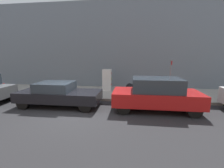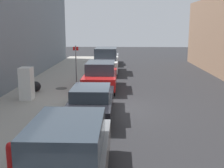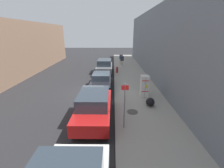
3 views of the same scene
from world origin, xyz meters
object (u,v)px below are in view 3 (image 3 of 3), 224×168
Objects in this scene: parked_suv_red at (94,106)px; discarded_refrigerator at (144,86)px; pedestrian_walking_far at (121,58)px; parked_sedan_dark at (101,81)px; parked_suv_gray at (105,66)px; trash_bag at (150,102)px; pedestrian_standing_near at (122,60)px; fire_hydrant at (117,70)px; street_sign_post at (125,104)px.

discarded_refrigerator is at bearing -138.48° from parked_suv_red.
parked_sedan_dark is at bearing 86.05° from pedestrian_walking_far.
discarded_refrigerator is at bearing 114.80° from parked_suv_gray.
pedestrian_standing_near is at bearing -84.43° from trash_bag.
pedestrian_walking_far is at bearing -97.65° from fire_hydrant.
pedestrian_walking_far reaches higher than parked_suv_red.
pedestrian_standing_near is (-0.83, -3.76, 0.60)m from fire_hydrant.
pedestrian_walking_far is 10.67m from parked_sedan_dark.
parked_suv_gray is 10.98m from parked_suv_red.
street_sign_post reaches higher than pedestrian_walking_far.
pedestrian_standing_near is 0.38× the size of parked_suv_red.
trash_bag is at bearing 102.94° from fire_hydrant.
fire_hydrant is 5.25m from parked_sedan_dark.
pedestrian_walking_far is 5.39m from parked_suv_gray.
discarded_refrigerator is 7.52m from fire_hydrant.
pedestrian_walking_far is (-0.64, -16.92, -0.42)m from street_sign_post.
pedestrian_walking_far is at bearing -92.16° from street_sign_post.
street_sign_post is at bearing 51.55° from trash_bag.
pedestrian_walking_far reaches higher than parked_sedan_dark.
fire_hydrant is 10.56m from parked_suv_red.
fire_hydrant is (1.98, -7.24, -0.44)m from discarded_refrigerator.
parked_suv_red is at bearing 90.00° from parked_sedan_dark.
fire_hydrant is 5.49m from pedestrian_walking_far.
discarded_refrigerator is 0.98× the size of pedestrian_standing_near.
trash_bag is 0.36× the size of pedestrian_walking_far.
parked_sedan_dark is (3.69, -4.02, 0.26)m from trash_bag.
parked_suv_red is at bearing -32.36° from street_sign_post.
pedestrian_standing_near is at bearing -105.62° from parked_sedan_dark.
parked_suv_gray is 0.94× the size of parked_sedan_dark.
fire_hydrant is at bearing -98.84° from parked_suv_red.
street_sign_post is 0.57× the size of parked_suv_gray.
discarded_refrigerator reaches higher than trash_bag.
parked_suv_red is at bearing 20.98° from trash_bag.
fire_hydrant is 0.17× the size of parked_sedan_dark.
parked_suv_red is (-0.00, 10.98, 0.00)m from parked_suv_gray.
pedestrian_walking_far is at bearing -84.34° from discarded_refrigerator.
parked_suv_gray is (1.62, -0.56, 0.33)m from fire_hydrant.
street_sign_post is 3.17× the size of fire_hydrant.
discarded_refrigerator is at bearing 105.30° from fire_hydrant.
parked_sedan_dark is (1.71, -6.52, -0.84)m from street_sign_post.
parked_suv_gray reaches higher than fire_hydrant.
fire_hydrant is at bearing -77.06° from trash_bag.
parked_sedan_dark is 1.04× the size of parked_suv_red.
pedestrian_standing_near reaches higher than parked_sedan_dark.
trash_bag is at bearing 104.11° from pedestrian_walking_far.
parked_sedan_dark is 5.44m from parked_suv_red.
pedestrian_walking_far is 0.38× the size of parked_suv_gray.
discarded_refrigerator is 0.37× the size of parked_suv_red.
parked_suv_gray is 0.98× the size of parked_suv_red.
trash_bag is (-0.09, 1.77, -0.54)m from discarded_refrigerator.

